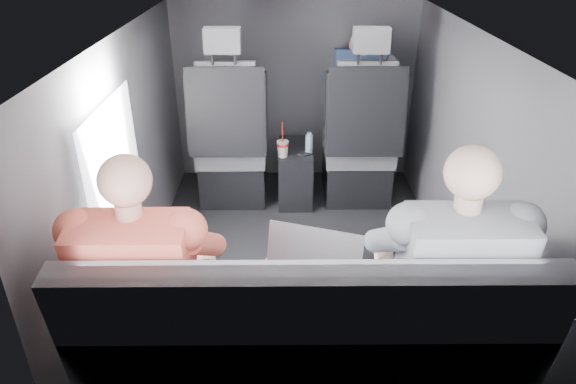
{
  "coord_description": "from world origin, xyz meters",
  "views": [
    {
      "loc": [
        -0.08,
        -2.5,
        1.82
      ],
      "look_at": [
        -0.06,
        -0.05,
        0.53
      ],
      "focal_mm": 32.0,
      "sensor_mm": 36.0,
      "label": 1
    }
  ],
  "objects_px": {
    "laptop_silver": "(311,261)",
    "soda_cup": "(283,148)",
    "center_console": "(295,173)",
    "laptop_white": "(152,252)",
    "passenger_front_right": "(360,91)",
    "water_bottle": "(309,143)",
    "passenger_rear_left": "(152,286)",
    "front_seat_right": "(359,149)",
    "front_seat_left": "(232,150)",
    "passenger_rear_right": "(441,282)",
    "laptop_black": "(436,252)",
    "rear_bench": "(305,364)"
  },
  "relations": [
    {
      "from": "laptop_silver",
      "to": "soda_cup",
      "type": "bearing_deg",
      "value": 94.29
    },
    {
      "from": "center_console",
      "to": "soda_cup",
      "type": "height_order",
      "value": "soda_cup"
    },
    {
      "from": "laptop_white",
      "to": "passenger_front_right",
      "type": "height_order",
      "value": "passenger_front_right"
    },
    {
      "from": "water_bottle",
      "to": "passenger_front_right",
      "type": "height_order",
      "value": "passenger_front_right"
    },
    {
      "from": "laptop_silver",
      "to": "passenger_rear_left",
      "type": "relative_size",
      "value": 0.35
    },
    {
      "from": "soda_cup",
      "to": "laptop_white",
      "type": "relative_size",
      "value": 0.83
    },
    {
      "from": "front_seat_right",
      "to": "passenger_front_right",
      "type": "distance_m",
      "value": 0.43
    },
    {
      "from": "front_seat_left",
      "to": "passenger_rear_right",
      "type": "bearing_deg",
      "value": -62.12
    },
    {
      "from": "laptop_black",
      "to": "passenger_rear_left",
      "type": "bearing_deg",
      "value": -170.16
    },
    {
      "from": "laptop_black",
      "to": "passenger_rear_left",
      "type": "distance_m",
      "value": 1.13
    },
    {
      "from": "rear_bench",
      "to": "passenger_front_right",
      "type": "height_order",
      "value": "passenger_front_right"
    },
    {
      "from": "laptop_white",
      "to": "passenger_rear_right",
      "type": "bearing_deg",
      "value": -10.22
    },
    {
      "from": "water_bottle",
      "to": "laptop_silver",
      "type": "distance_m",
      "value": 1.64
    },
    {
      "from": "laptop_black",
      "to": "passenger_front_right",
      "type": "distance_m",
      "value": 1.88
    },
    {
      "from": "passenger_front_right",
      "to": "front_seat_left",
      "type": "bearing_deg",
      "value": -164.29
    },
    {
      "from": "center_console",
      "to": "water_bottle",
      "type": "distance_m",
      "value": 0.3
    },
    {
      "from": "center_console",
      "to": "laptop_black",
      "type": "height_order",
      "value": "laptop_black"
    },
    {
      "from": "rear_bench",
      "to": "laptop_silver",
      "type": "distance_m",
      "value": 0.39
    },
    {
      "from": "center_console",
      "to": "water_bottle",
      "type": "height_order",
      "value": "water_bottle"
    },
    {
      "from": "laptop_white",
      "to": "laptop_black",
      "type": "distance_m",
      "value": 1.16
    },
    {
      "from": "front_seat_right",
      "to": "soda_cup",
      "type": "xyz_separation_m",
      "value": [
        -0.54,
        -0.12,
        0.06
      ]
    },
    {
      "from": "water_bottle",
      "to": "passenger_rear_left",
      "type": "distance_m",
      "value": 1.88
    },
    {
      "from": "passenger_rear_right",
      "to": "passenger_front_right",
      "type": "distance_m",
      "value": 2.07
    },
    {
      "from": "center_console",
      "to": "laptop_black",
      "type": "relative_size",
      "value": 1.55
    },
    {
      "from": "laptop_silver",
      "to": "passenger_rear_right",
      "type": "distance_m",
      "value": 0.49
    },
    {
      "from": "passenger_rear_left",
      "to": "passenger_rear_right",
      "type": "xyz_separation_m",
      "value": [
        1.08,
        -0.0,
        0.01
      ]
    },
    {
      "from": "passenger_rear_left",
      "to": "water_bottle",
      "type": "bearing_deg",
      "value": 69.14
    },
    {
      "from": "rear_bench",
      "to": "laptop_black",
      "type": "relative_size",
      "value": 5.17
    },
    {
      "from": "passenger_rear_left",
      "to": "front_seat_right",
      "type": "bearing_deg",
      "value": 60.41
    },
    {
      "from": "laptop_white",
      "to": "passenger_rear_left",
      "type": "bearing_deg",
      "value": -77.63
    },
    {
      "from": "front_seat_left",
      "to": "soda_cup",
      "type": "xyz_separation_m",
      "value": [
        0.36,
        -0.12,
        0.06
      ]
    },
    {
      "from": "front_seat_left",
      "to": "laptop_silver",
      "type": "bearing_deg",
      "value": -74.16
    },
    {
      "from": "center_console",
      "to": "rear_bench",
      "type": "height_order",
      "value": "rear_bench"
    },
    {
      "from": "laptop_black",
      "to": "rear_bench",
      "type": "bearing_deg",
      "value": -151.82
    },
    {
      "from": "center_console",
      "to": "passenger_rear_right",
      "type": "height_order",
      "value": "passenger_rear_right"
    },
    {
      "from": "soda_cup",
      "to": "laptop_black",
      "type": "distance_m",
      "value": 1.62
    },
    {
      "from": "front_seat_left",
      "to": "rear_bench",
      "type": "relative_size",
      "value": 0.79
    },
    {
      "from": "soda_cup",
      "to": "laptop_white",
      "type": "height_order",
      "value": "laptop_white"
    },
    {
      "from": "laptop_silver",
      "to": "laptop_black",
      "type": "bearing_deg",
      "value": 7.66
    },
    {
      "from": "rear_bench",
      "to": "passenger_rear_right",
      "type": "distance_m",
      "value": 0.61
    },
    {
      "from": "front_seat_left",
      "to": "passenger_front_right",
      "type": "relative_size",
      "value": 1.72
    },
    {
      "from": "rear_bench",
      "to": "laptop_silver",
      "type": "height_order",
      "value": "rear_bench"
    },
    {
      "from": "center_console",
      "to": "laptop_black",
      "type": "distance_m",
      "value": 1.79
    },
    {
      "from": "laptop_silver",
      "to": "passenger_front_right",
      "type": "bearing_deg",
      "value": 77.22
    },
    {
      "from": "laptop_white",
      "to": "laptop_silver",
      "type": "bearing_deg",
      "value": -6.86
    },
    {
      "from": "soda_cup",
      "to": "laptop_silver",
      "type": "bearing_deg",
      "value": -85.71
    },
    {
      "from": "front_seat_right",
      "to": "laptop_white",
      "type": "height_order",
      "value": "front_seat_right"
    },
    {
      "from": "water_bottle",
      "to": "passenger_rear_right",
      "type": "height_order",
      "value": "passenger_rear_right"
    },
    {
      "from": "rear_bench",
      "to": "laptop_white",
      "type": "relative_size",
      "value": 5.38
    },
    {
      "from": "laptop_white",
      "to": "passenger_front_right",
      "type": "xyz_separation_m",
      "value": [
        1.09,
        1.86,
        0.11
      ]
    }
  ]
}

